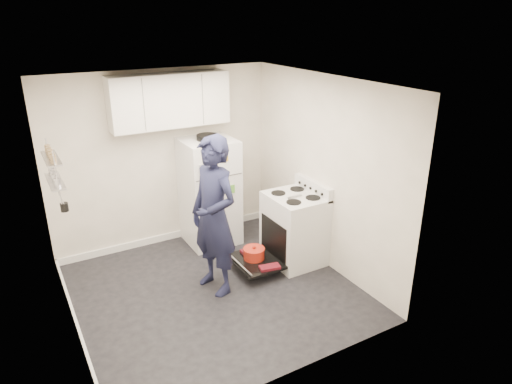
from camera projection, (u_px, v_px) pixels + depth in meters
room at (207, 200)px, 5.15m from camera, size 3.21×3.21×2.51m
electric_range at (294, 229)px, 6.12m from camera, size 0.66×0.76×1.10m
open_oven_door at (255, 258)px, 5.97m from camera, size 0.55×0.71×0.22m
refrigerator at (210, 191)px, 6.56m from camera, size 0.72×0.74×1.62m
upper_cabinets at (170, 100)px, 6.02m from camera, size 1.60×0.33×0.70m
wall_shelf_rack at (54, 170)px, 4.66m from camera, size 0.14×0.60×0.61m
person at (214, 217)px, 5.31m from camera, size 0.61×0.79×1.93m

